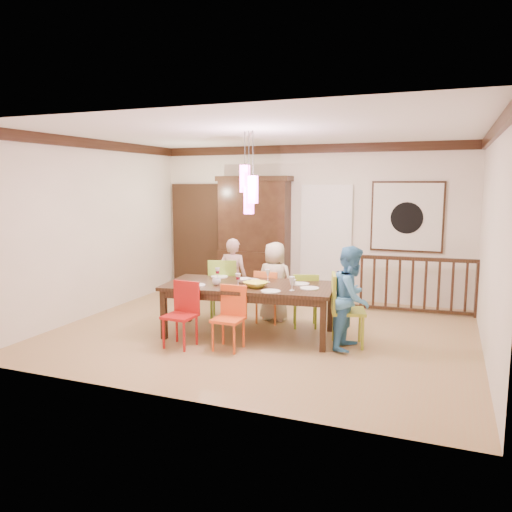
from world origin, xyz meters
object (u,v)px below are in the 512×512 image
(person_end_right, at_px, (352,298))
(chair_far_left, at_px, (223,284))
(china_hutch, at_px, (254,236))
(person_far_mid, at_px, (275,281))
(person_far_left, at_px, (233,278))
(chair_end_right, at_px, (348,305))
(dining_table, at_px, (249,289))
(balustrade, at_px, (412,284))

(person_end_right, bearing_deg, chair_far_left, 77.46)
(person_end_right, bearing_deg, china_hutch, 48.61)
(chair_far_left, bearing_deg, person_end_right, 142.34)
(china_hutch, xyz_separation_m, person_far_mid, (0.99, -1.63, -0.53))
(person_far_left, height_order, person_far_mid, person_far_left)
(chair_end_right, relative_size, person_far_left, 0.75)
(dining_table, height_order, chair_end_right, chair_end_right)
(china_hutch, bearing_deg, balustrade, -6.56)
(chair_far_left, bearing_deg, person_far_mid, 175.05)
(dining_table, distance_m, china_hutch, 2.71)
(dining_table, bearing_deg, chair_far_left, 129.95)
(person_far_mid, bearing_deg, china_hutch, -54.69)
(chair_end_right, distance_m, china_hutch, 3.44)
(person_far_left, bearing_deg, china_hutch, -84.80)
(china_hutch, height_order, person_far_mid, china_hutch)
(person_far_left, relative_size, person_far_mid, 1.03)
(chair_far_left, xyz_separation_m, person_far_left, (0.10, 0.16, 0.09))
(dining_table, xyz_separation_m, chair_far_left, (-0.72, 0.67, -0.11))
(dining_table, bearing_deg, china_hutch, 102.82)
(china_hutch, relative_size, person_far_mid, 1.83)
(chair_far_left, bearing_deg, dining_table, 117.40)
(chair_end_right, xyz_separation_m, person_far_left, (-2.05, 0.79, 0.09))
(chair_end_right, distance_m, person_far_left, 2.20)
(chair_end_right, height_order, person_far_mid, person_far_mid)
(person_far_left, bearing_deg, balustrade, -158.44)
(person_end_right, bearing_deg, dining_table, 93.67)
(dining_table, xyz_separation_m, person_far_left, (-0.62, 0.83, -0.02))
(chair_far_left, relative_size, china_hutch, 0.43)
(chair_end_right, bearing_deg, balustrade, -33.18)
(balustrade, xyz_separation_m, person_far_mid, (-2.02, -1.28, 0.13))
(dining_table, bearing_deg, balustrade, 38.72)
(chair_end_right, distance_m, person_far_mid, 1.58)
(china_hutch, bearing_deg, chair_far_left, -84.26)
(chair_end_right, relative_size, balustrade, 0.44)
(chair_far_left, relative_size, balustrade, 0.44)
(chair_far_left, height_order, china_hutch, china_hutch)
(chair_far_left, xyz_separation_m, person_far_mid, (0.80, 0.21, 0.07))
(balustrade, xyz_separation_m, person_end_right, (-0.63, -2.21, 0.19))
(chair_far_left, relative_size, person_end_right, 0.72)
(chair_end_right, height_order, balustrade, chair_end_right)
(china_hutch, height_order, person_far_left, china_hutch)
(chair_far_left, distance_m, person_far_mid, 0.83)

